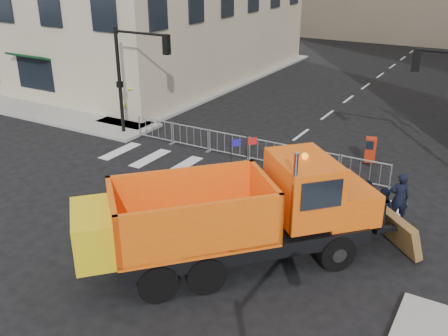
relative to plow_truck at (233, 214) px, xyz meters
The scene contains 10 objects.
ground 3.19m from the plow_truck, behind, with size 120.00×120.00×0.00m, color black.
sidewalk_back 9.06m from the plow_truck, 107.58° to the left, with size 64.00×5.00×0.15m, color gray.
traffic_light_left 13.10m from the plow_truck, 144.96° to the left, with size 0.18×0.18×5.40m, color black.
crowd_barriers 8.42m from the plow_truck, 114.37° to the left, with size 12.60×0.60×1.10m, color #9EA0A5, non-canonical shape.
plow_truck is the anchor object (origin of this frame).
cop_a 6.32m from the plow_truck, 54.56° to the left, with size 0.67×0.44×1.84m, color black.
cop_b 5.33m from the plow_truck, 50.91° to the left, with size 0.80×0.62×1.64m, color black.
cop_c 4.77m from the plow_truck, 52.39° to the left, with size 1.14×0.47×1.95m, color black.
worker 14.65m from the plow_truck, 140.72° to the left, with size 1.34×0.77×2.07m, color #BAC216.
newspaper_box 9.94m from the plow_truck, 81.84° to the left, with size 0.45×0.40×1.10m, color #AB250D.
Camera 1 is at (8.84, -11.01, 8.53)m, focal length 40.00 mm.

